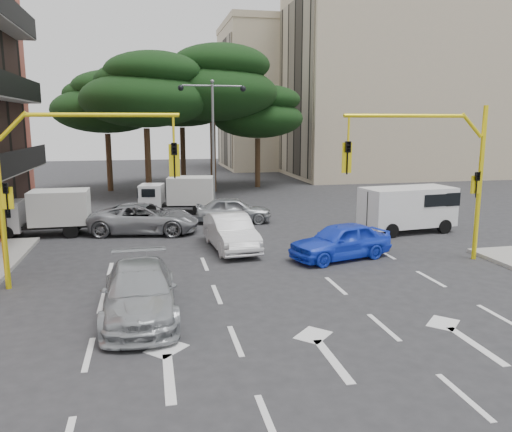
# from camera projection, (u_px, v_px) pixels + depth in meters

# --- Properties ---
(ground) EXTENTS (120.00, 120.00, 0.00)m
(ground) POSITION_uv_depth(u_px,v_px,m) (278.00, 290.00, 16.21)
(ground) COLOR #28282B
(ground) RESTS_ON ground
(median_strip) EXTENTS (1.40, 6.00, 0.15)m
(median_strip) POSITION_uv_depth(u_px,v_px,m) (214.00, 207.00, 31.57)
(median_strip) COLOR gray
(median_strip) RESTS_ON ground
(apartment_beige_near) EXTENTS (20.20, 12.15, 18.70)m
(apartment_beige_near) POSITION_uv_depth(u_px,v_px,m) (392.00, 82.00, 49.35)
(apartment_beige_near) COLOR #C6B495
(apartment_beige_near) RESTS_ON ground
(apartment_beige_far) EXTENTS (16.20, 12.15, 16.70)m
(apartment_beige_far) POSITION_uv_depth(u_px,v_px,m) (291.00, 97.00, 59.62)
(apartment_beige_far) COLOR #C6B495
(apartment_beige_far) RESTS_ON ground
(pine_left_near) EXTENTS (9.15, 9.15, 10.23)m
(pine_left_near) POSITION_uv_depth(u_px,v_px,m) (146.00, 90.00, 35.09)
(pine_left_near) COLOR #382616
(pine_left_near) RESTS_ON ground
(pine_center) EXTENTS (9.98, 9.98, 11.16)m
(pine_center) POSITION_uv_depth(u_px,v_px,m) (213.00, 83.00, 37.92)
(pine_center) COLOR #382616
(pine_center) RESTS_ON ground
(pine_left_far) EXTENTS (8.32, 8.32, 9.30)m
(pine_left_far) POSITION_uv_depth(u_px,v_px,m) (107.00, 102.00, 38.45)
(pine_left_far) COLOR #382616
(pine_left_far) RESTS_ON ground
(pine_right) EXTENTS (7.49, 7.49, 8.37)m
(pine_right) POSITION_uv_depth(u_px,v_px,m) (258.00, 112.00, 41.05)
(pine_right) COLOR #382616
(pine_right) RESTS_ON ground
(pine_back) EXTENTS (9.15, 9.15, 10.23)m
(pine_back) POSITION_uv_depth(u_px,v_px,m) (182.00, 96.00, 42.44)
(pine_back) COLOR #382616
(pine_back) RESTS_ON ground
(signal_mast_right) EXTENTS (5.79, 0.37, 6.00)m
(signal_mast_right) POSITION_uv_depth(u_px,v_px,m) (440.00, 162.00, 18.81)
(signal_mast_right) COLOR yellow
(signal_mast_right) RESTS_ON ground
(signal_mast_left) EXTENTS (5.79, 0.37, 6.00)m
(signal_mast_left) POSITION_uv_depth(u_px,v_px,m) (58.00, 169.00, 16.01)
(signal_mast_left) COLOR yellow
(signal_mast_left) RESTS_ON ground
(street_lamp_center) EXTENTS (4.16, 0.36, 7.77)m
(street_lamp_center) POSITION_uv_depth(u_px,v_px,m) (213.00, 121.00, 30.59)
(street_lamp_center) COLOR slate
(street_lamp_center) RESTS_ON median_strip
(car_white_hatch) EXTENTS (1.96, 4.65, 1.49)m
(car_white_hatch) POSITION_uv_depth(u_px,v_px,m) (231.00, 232.00, 21.33)
(car_white_hatch) COLOR silver
(car_white_hatch) RESTS_ON ground
(car_blue_compact) EXTENTS (4.54, 2.80, 1.44)m
(car_blue_compact) POSITION_uv_depth(u_px,v_px,m) (340.00, 241.00, 19.84)
(car_blue_compact) COLOR blue
(car_blue_compact) RESTS_ON ground
(car_silver_wagon) EXTENTS (2.06, 4.97, 1.44)m
(car_silver_wagon) POSITION_uv_depth(u_px,v_px,m) (140.00, 291.00, 13.92)
(car_silver_wagon) COLOR #A2A6AA
(car_silver_wagon) RESTS_ON ground
(car_silver_cross_a) EXTENTS (5.64, 3.36, 1.47)m
(car_silver_cross_a) POSITION_uv_depth(u_px,v_px,m) (145.00, 218.00, 24.42)
(car_silver_cross_a) COLOR gray
(car_silver_cross_a) RESTS_ON ground
(car_silver_cross_b) EXTENTS (4.28, 2.19, 1.40)m
(car_silver_cross_b) POSITION_uv_depth(u_px,v_px,m) (233.00, 210.00, 27.06)
(car_silver_cross_b) COLOR #A1A5A9
(car_silver_cross_b) RESTS_ON ground
(van_white) EXTENTS (4.74, 2.56, 2.27)m
(van_white) POSITION_uv_depth(u_px,v_px,m) (407.00, 209.00, 24.69)
(van_white) COLOR white
(van_white) RESTS_ON ground
(box_truck_a) EXTENTS (4.45, 1.91, 2.18)m
(box_truck_a) POSITION_uv_depth(u_px,v_px,m) (43.00, 213.00, 23.79)
(box_truck_a) COLOR silver
(box_truck_a) RESTS_ON ground
(box_truck_b) EXTENTS (4.66, 2.59, 2.17)m
(box_truck_b) POSITION_uv_depth(u_px,v_px,m) (177.00, 195.00, 29.91)
(box_truck_b) COLOR white
(box_truck_b) RESTS_ON ground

